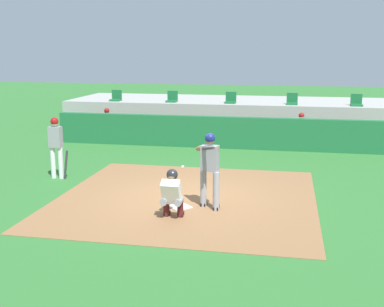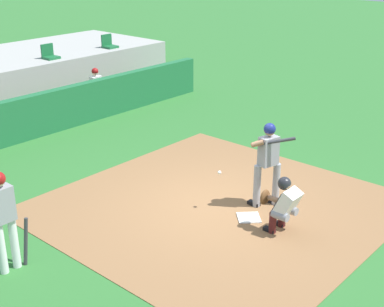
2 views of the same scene
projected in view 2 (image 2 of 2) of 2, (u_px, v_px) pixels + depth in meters
name	position (u px, v px, depth m)	size (l,w,h in m)	color
ground_plane	(217.00, 206.00, 11.26)	(80.00, 80.00, 0.00)	#2D6B2D
dirt_infield	(217.00, 206.00, 11.26)	(6.40, 6.40, 0.01)	olive
home_plate	(249.00, 218.00, 10.76)	(0.44, 0.44, 0.02)	white
batter_at_plate	(268.00, 160.00, 10.92)	(0.62, 0.84, 1.80)	#99999E
catcher_crouched	(282.00, 203.00, 10.08)	(0.48, 1.82, 1.13)	gray
on_deck_batter	(4.00, 215.00, 8.76)	(0.58, 0.23, 1.79)	silver
dugout_wall	(35.00, 116.00, 15.03)	(13.00, 0.30, 1.20)	#1E6638
dugout_bench	(17.00, 121.00, 15.78)	(11.80, 0.44, 0.45)	olive
dugout_player_1	(98.00, 88.00, 17.59)	(0.49, 0.70, 1.30)	#939399
stadium_seat_3	(50.00, 55.00, 18.27)	(0.46, 0.46, 0.48)	#196033
stadium_seat_4	(109.00, 44.00, 20.08)	(0.46, 0.46, 0.48)	#196033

